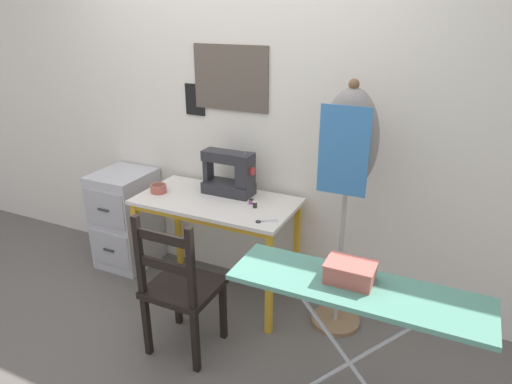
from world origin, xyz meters
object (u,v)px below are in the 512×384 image
Objects in this scene: thread_spool_mid_table at (255,205)px; dress_form at (348,155)px; scissors at (263,221)px; storage_box at (350,272)px; sewing_machine at (231,175)px; wooden_chair at (181,289)px; filing_cabinet at (126,219)px; ironing_board at (356,295)px; fabric_bowl at (159,188)px; thread_spool_near_machine at (251,202)px.

dress_form is at bearing 4.39° from thread_spool_mid_table.
scissors is 0.60× the size of storage_box.
sewing_machine is at bearing 149.62° from thread_spool_mid_table.
wooden_chair is 1.24m from dress_form.
sewing_machine is 0.48× the size of filing_cabinet.
thread_spool_mid_table is at bearing 71.29° from wooden_chair.
sewing_machine reaches higher than thread_spool_mid_table.
scissors is 0.90m from ironing_board.
fabric_bowl is at bearing 134.01° from wooden_chair.
thread_spool_near_machine is 1.20m from filing_cabinet.
thread_spool_mid_table is at bearing 129.23° from scissors.
thread_spool_near_machine is at bearing -26.43° from sewing_machine.
fabric_bowl is at bearing -157.89° from sewing_machine.
dress_form reaches higher than thread_spool_near_machine.
thread_spool_mid_table reaches higher than filing_cabinet.
dress_form is (0.77, 0.63, 0.74)m from wooden_chair.
thread_spool_near_machine is 0.04× the size of ironing_board.
thread_spool_near_machine is 0.03× the size of dress_form.
thread_spool_near_machine is 1.14m from storage_box.
ironing_board is at bearing -23.58° from fabric_bowl.
sewing_machine is 0.23× the size of dress_form.
wooden_chair is 1.10m from ironing_board.
dress_form reaches higher than thread_spool_mid_table.
wooden_chair reaches higher than ironing_board.
wooden_chair is (-0.34, -0.43, -0.32)m from scissors.
scissors is at bearing 141.29° from ironing_board.
dress_form is at bearing 4.00° from fabric_bowl.
sewing_machine is at bearing 2.94° from filing_cabinet.
thread_spool_mid_table is 0.05× the size of wooden_chair.
storage_box reaches higher than thread_spool_near_machine.
dress_form is 0.84m from storage_box.
scissors is 0.08× the size of dress_form.
fabric_bowl is 0.10× the size of ironing_board.
scissors is 0.63m from wooden_chair.
fabric_bowl is 0.68m from thread_spool_near_machine.
sewing_machine is at bearing 93.86° from wooden_chair.
storage_box is (0.23, -0.75, -0.30)m from dress_form.
thread_spool_near_machine is 0.74m from dress_form.
fabric_bowl is at bearing 172.13° from scissors.
wooden_chair reaches higher than filing_cabinet.
thread_spool_near_machine is at bearing 179.79° from dress_form.
sewing_machine is 8.36× the size of thread_spool_mid_table.
scissors is 0.22m from thread_spool_mid_table.
ironing_board reaches higher than fabric_bowl.
storage_box reaches higher than fabric_bowl.
wooden_chair is at bearing -86.14° from sewing_machine.
dress_form reaches higher than scissors.
fabric_bowl is at bearing -172.18° from thread_spool_near_machine.
scissors is 0.12× the size of ironing_board.
dress_form is (0.57, 0.04, 0.40)m from thread_spool_mid_table.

